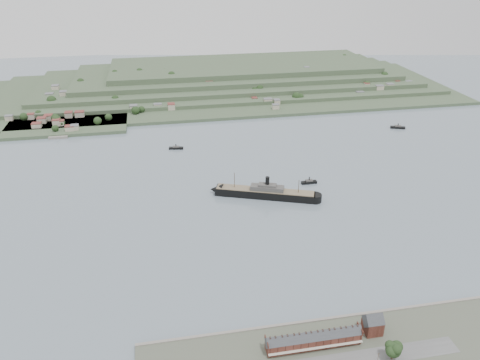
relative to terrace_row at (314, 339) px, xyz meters
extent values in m
plane|color=slate|center=(10.00, 168.02, -6.84)|extent=(1400.00, 1400.00, 0.00)
cube|color=gray|center=(10.00, 19.02, -5.54)|extent=(220.00, 2.00, 2.60)
cube|color=#49231A|center=(0.00, 0.02, -1.34)|extent=(55.00, 8.00, 7.00)
cube|color=#35383D|center=(0.00, 0.02, 2.16)|extent=(55.60, 8.15, 8.15)
cube|color=beige|center=(0.00, -4.78, -1.84)|extent=(55.00, 1.60, 0.25)
cube|color=#49231A|center=(-27.50, 0.02, 3.16)|extent=(0.50, 8.40, 3.00)
cube|color=#49231A|center=(27.50, 0.02, 3.16)|extent=(0.50, 8.40, 3.00)
cube|color=#31211B|center=(-22.00, 0.02, 4.56)|extent=(0.90, 1.40, 3.20)
cube|color=#31211B|center=(-16.50, 0.02, 4.56)|extent=(0.90, 1.40, 3.20)
cube|color=#31211B|center=(-2.75, 0.02, 4.56)|extent=(0.90, 1.40, 3.20)
cube|color=#31211B|center=(2.75, 0.02, 4.56)|extent=(0.90, 1.40, 3.20)
cube|color=#31211B|center=(16.50, 0.02, 4.56)|extent=(0.90, 1.40, 3.20)
cube|color=#31211B|center=(22.00, 0.02, 4.56)|extent=(0.90, 1.40, 3.20)
cube|color=#49231A|center=(37.50, 4.02, -0.34)|extent=(10.00, 10.00, 9.00)
cube|color=#35383D|center=(37.50, 4.02, 4.16)|extent=(10.40, 10.18, 10.18)
cube|color=#384D33|center=(10.00, 528.02, -4.84)|extent=(760.00, 260.00, 4.00)
cube|color=#384D33|center=(30.00, 553.02, -0.34)|extent=(680.00, 220.00, 5.00)
cube|color=#384D33|center=(45.00, 568.02, 5.16)|extent=(600.00, 200.00, 6.00)
cube|color=#384D33|center=(60.00, 583.02, 11.66)|extent=(520.00, 180.00, 7.00)
cube|color=#384D33|center=(75.00, 598.02, 19.16)|extent=(440.00, 160.00, 8.00)
cube|color=#384D33|center=(-190.00, 418.02, -4.84)|extent=(150.00, 90.00, 4.00)
cube|color=gray|center=(-195.00, 376.02, -5.44)|extent=(22.00, 14.00, 2.80)
cube|color=black|center=(14.95, 181.55, -3.30)|extent=(89.46, 43.66, 7.08)
cone|color=black|center=(-27.63, 197.70, -3.30)|extent=(15.66, 15.66, 12.14)
cylinder|color=black|center=(57.52, 165.39, -3.30)|extent=(12.14, 12.14, 7.08)
cube|color=#77684F|center=(14.95, 181.55, 0.55)|extent=(87.21, 42.00, 0.61)
cube|color=#494744|center=(16.84, 180.83, 2.77)|extent=(31.61, 19.28, 4.05)
cube|color=#494744|center=(16.84, 180.83, 5.50)|extent=(17.65, 12.37, 2.53)
cylinder|color=black|center=(16.84, 180.83, 9.35)|extent=(3.64, 3.64, 9.11)
cylinder|color=#483521|center=(-11.54, 191.60, 7.33)|extent=(0.51, 0.51, 16.19)
cylinder|color=#483521|center=(43.33, 170.78, 6.31)|extent=(0.51, 0.51, 14.17)
cube|color=black|center=(63.66, 200.62, -5.62)|extent=(15.41, 4.51, 2.45)
cube|color=#494744|center=(63.66, 200.62, -3.78)|extent=(6.97, 3.46, 1.84)
cylinder|color=black|center=(63.66, 200.62, -1.74)|extent=(1.02, 1.02, 3.57)
cube|color=black|center=(-57.78, 312.11, -5.77)|extent=(16.57, 6.97, 2.14)
cube|color=#494744|center=(-57.78, 312.11, -4.16)|extent=(7.71, 4.68, 1.61)
cylinder|color=black|center=(-57.78, 312.11, -2.38)|extent=(0.89, 0.89, 3.12)
cube|color=black|center=(223.34, 328.23, -5.64)|extent=(18.60, 10.95, 2.40)
cube|color=#494744|center=(223.34, 328.23, -3.84)|extent=(8.98, 6.57, 1.80)
cylinder|color=black|center=(223.34, 328.23, -1.85)|extent=(1.00, 1.00, 3.50)
cylinder|color=#483521|center=(39.58, -17.08, -2.45)|extent=(1.15, 1.15, 4.79)
sphere|color=black|center=(39.58, -17.08, 1.86)|extent=(8.62, 8.62, 8.62)
sphere|color=black|center=(41.98, -16.13, 2.82)|extent=(6.70, 6.70, 6.70)
sphere|color=black|center=(37.67, -18.52, 2.34)|extent=(6.13, 6.13, 6.13)
sphere|color=black|center=(40.06, -19.19, 4.25)|extent=(5.74, 5.74, 5.74)
camera|label=1|loc=(-77.50, -185.43, 198.67)|focal=35.00mm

